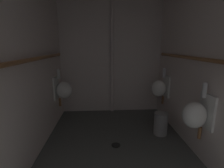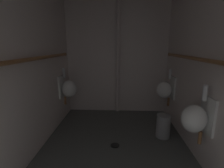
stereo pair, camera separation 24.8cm
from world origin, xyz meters
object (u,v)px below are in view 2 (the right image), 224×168
Objects in this scene: urinal_right_mid at (196,118)px; standpipe_back_wall at (118,59)px; urinal_right_far at (165,89)px; floor_drain at (115,145)px; urinal_left_mid at (68,88)px; waste_bin at (163,126)px.

standpipe_back_wall is (-0.96, 1.77, 0.56)m from urinal_right_mid.
urinal_right_far is 5.39× the size of floor_drain.
floor_drain is (0.98, -0.90, -0.68)m from urinal_left_mid.
urinal_left_mid is 1.94m from waste_bin.
urinal_right_mid is 1.00× the size of urinal_right_far.
urinal_right_mid is 0.88m from waste_bin.
urinal_right_mid and urinal_right_far have the same top height.
waste_bin is at bearing 103.27° from urinal_right_mid.
urinal_right_mid is at bearing -90.00° from urinal_right_far.
urinal_right_far is (0.00, 1.33, 0.00)m from urinal_right_mid.
waste_bin is at bearing -105.35° from urinal_right_far.
urinal_right_mid is 0.31× the size of standpipe_back_wall.
standpipe_back_wall is at bearing 126.64° from waste_bin.
urinal_right_far is 0.31× the size of standpipe_back_wall.
urinal_left_mid is at bearing -155.24° from standpipe_back_wall.
floor_drain is at bearing -42.46° from urinal_left_mid.
floor_drain is (-0.97, 0.42, -0.68)m from urinal_right_mid.
floor_drain is at bearing -136.88° from urinal_right_far.
standpipe_back_wall is at bearing 24.76° from urinal_left_mid.
standpipe_back_wall reaches higher than waste_bin.
waste_bin is at bearing -53.36° from standpipe_back_wall.
urinal_left_mid is 1.95m from urinal_right_far.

